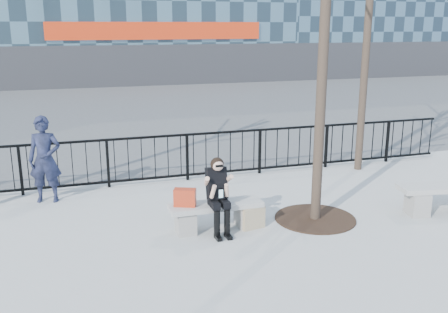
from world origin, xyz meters
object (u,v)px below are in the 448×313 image
object	(u,v)px
bench_second	(444,195)
standing_man	(45,159)
seated_woman	(219,196)
bench_main	(216,213)

from	to	relation	value
bench_second	standing_man	size ratio (longest dim) A/B	1.01
seated_woman	standing_man	size ratio (longest dim) A/B	0.76
bench_second	seated_woman	distance (m)	4.48
bench_second	standing_man	xyz separation A→B (m)	(-7.32, 2.92, 0.56)
bench_main	bench_second	bearing A→B (deg)	-6.10
bench_second	seated_woman	size ratio (longest dim) A/B	1.34
bench_main	standing_man	world-z (taller)	standing_man
seated_woman	standing_man	bearing A→B (deg)	137.81
bench_main	standing_man	bearing A→B (deg)	139.61
seated_woman	standing_man	distance (m)	3.88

